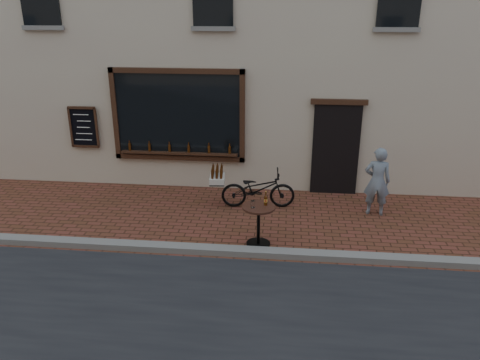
# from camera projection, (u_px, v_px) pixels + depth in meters

# --- Properties ---
(ground) EXTENTS (90.00, 90.00, 0.00)m
(ground) POSITION_uv_depth(u_px,v_px,m) (242.00, 260.00, 8.53)
(ground) COLOR #542D1B
(ground) RESTS_ON ground
(kerb) EXTENTS (90.00, 0.25, 0.12)m
(kerb) POSITION_uv_depth(u_px,v_px,m) (243.00, 251.00, 8.69)
(kerb) COLOR slate
(kerb) RESTS_ON ground
(cargo_bicycle) EXTENTS (1.96, 0.74, 0.94)m
(cargo_bicycle) POSITION_uv_depth(u_px,v_px,m) (257.00, 189.00, 10.60)
(cargo_bicycle) COLOR black
(cargo_bicycle) RESTS_ON ground
(bistro_table) EXTENTS (0.63, 0.63, 1.08)m
(bistro_table) POSITION_uv_depth(u_px,v_px,m) (259.00, 217.00, 8.87)
(bistro_table) COLOR black
(bistro_table) RESTS_ON ground
(pedestrian) EXTENTS (0.59, 0.41, 1.53)m
(pedestrian) POSITION_uv_depth(u_px,v_px,m) (377.00, 181.00, 10.13)
(pedestrian) COLOR slate
(pedestrian) RESTS_ON ground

